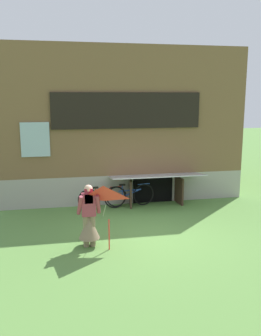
{
  "coord_description": "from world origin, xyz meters",
  "views": [
    {
      "loc": [
        -2.25,
        -8.9,
        3.66
      ],
      "look_at": [
        -0.28,
        1.04,
        1.65
      ],
      "focal_mm": 38.84,
      "sensor_mm": 36.0,
      "label": 1
    }
  ],
  "objects_px": {
    "bicycle_blue": "(129,195)",
    "kite": "(104,203)",
    "bicycle_red": "(103,198)",
    "person": "(89,221)"
  },
  "relations": [
    {
      "from": "bicycle_blue",
      "to": "bicycle_red",
      "type": "bearing_deg",
      "value": 174.08
    },
    {
      "from": "person",
      "to": "bicycle_red",
      "type": "bearing_deg",
      "value": 95.96
    },
    {
      "from": "kite",
      "to": "bicycle_blue",
      "type": "distance_m",
      "value": 3.92
    },
    {
      "from": "person",
      "to": "bicycle_blue",
      "type": "relative_size",
      "value": 0.9
    },
    {
      "from": "bicycle_red",
      "to": "bicycle_blue",
      "type": "bearing_deg",
      "value": -7.32
    },
    {
      "from": "bicycle_red",
      "to": "kite",
      "type": "bearing_deg",
      "value": -105.73
    },
    {
      "from": "person",
      "to": "bicycle_red",
      "type": "distance_m",
      "value": 3.11
    },
    {
      "from": "person",
      "to": "bicycle_blue",
      "type": "xyz_separation_m",
      "value": [
        1.6,
        3.05,
        -0.27
      ]
    },
    {
      "from": "bicycle_blue",
      "to": "kite",
      "type": "bearing_deg",
      "value": -117.96
    },
    {
      "from": "bicycle_blue",
      "to": "bicycle_red",
      "type": "relative_size",
      "value": 1.06
    }
  ]
}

